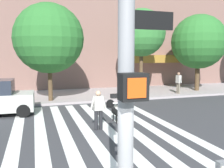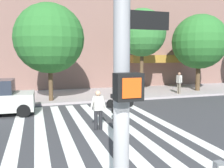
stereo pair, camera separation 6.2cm
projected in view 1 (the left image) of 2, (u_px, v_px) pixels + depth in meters
ground_plane at (78, 134)px, 9.53m from camera, size 160.00×160.00×0.00m
sidewalk_far at (57, 96)px, 17.95m from camera, size 80.00×6.00×0.15m
crosswalk_stripes at (99, 132)px, 9.78m from camera, size 6.75×11.25×0.01m
traffic_light_pole at (129, 11)px, 2.53m from camera, size 0.74×0.46×5.80m
parked_scooter at (120, 99)px, 14.43m from camera, size 1.63×0.51×1.11m
street_tree_nearest at (49, 39)px, 15.36m from camera, size 4.41×4.41×6.18m
street_tree_middle at (142, 33)px, 18.16m from camera, size 3.55×3.55×6.37m
street_tree_further at (199, 42)px, 19.97m from camera, size 4.43×4.43×6.24m
pedestrian_dog_walker at (98, 108)px, 10.02m from camera, size 0.71×0.26×1.64m
dog_on_leash at (116, 112)px, 11.25m from camera, size 0.29×1.02×0.65m
pedestrian_bystander at (178, 82)px, 18.57m from camera, size 0.28×0.71×1.64m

